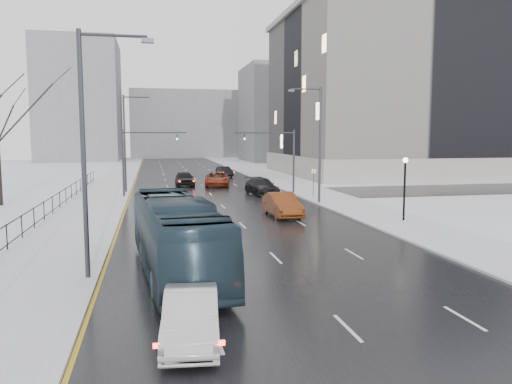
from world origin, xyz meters
TOP-DOWN VIEW (x-y plane):
  - road at (0.00, 60.00)m, footprint 16.00×150.00m
  - cross_road at (0.00, 48.00)m, footprint 130.00×10.00m
  - sidewalk_left at (-10.50, 60.00)m, footprint 5.00×150.00m
  - sidewalk_right at (10.50, 60.00)m, footprint 5.00×150.00m
  - park_strip at (-20.00, 60.00)m, footprint 14.00×150.00m
  - tree_park_e at (-18.20, 44.00)m, footprint 9.45×9.45m
  - iron_fence at (-13.00, 30.00)m, footprint 0.06×70.00m
  - streetlight_r_mid at (8.17, 40.00)m, footprint 2.95×0.25m
  - streetlight_l_near at (-8.17, 20.00)m, footprint 2.95×0.25m
  - streetlight_l_far at (-8.17, 52.00)m, footprint 2.95×0.25m
  - lamppost_r_mid at (11.00, 30.00)m, footprint 0.36×0.36m
  - mast_signal_right at (7.33, 48.00)m, footprint 6.10×0.33m
  - mast_signal_left at (-7.33, 48.00)m, footprint 6.10×0.33m
  - no_uturn_sign at (9.20, 44.00)m, footprint 0.60×0.06m
  - civic_building at (35.00, 72.00)m, footprint 41.00×31.00m
  - bldg_far_right at (28.00, 115.00)m, footprint 24.00×20.00m
  - bldg_far_left at (-22.00, 125.00)m, footprint 18.00×22.00m
  - bldg_far_center at (4.00, 140.00)m, footprint 30.00×18.00m
  - sedan_left_near at (-4.76, 13.05)m, footprint 1.94×4.50m
  - bus at (-4.80, 20.27)m, footprint 3.82×11.92m
  - sedan_center_near at (-2.37, 32.10)m, footprint 1.93×4.03m
  - sedan_right_near at (3.50, 34.04)m, footprint 1.98×5.27m
  - sedan_right_cross at (1.72, 57.19)m, footprint 3.47×6.24m
  - sedan_right_far at (5.02, 47.84)m, footprint 2.94×5.83m
  - sedan_center_far at (-1.98, 58.14)m, footprint 2.19×5.12m
  - sedan_right_distant at (4.50, 70.36)m, footprint 2.10×4.57m

SIDE VIEW (x-z plane):
  - tree_park_e at x=-18.20m, z-range -6.75..6.75m
  - road at x=0.00m, z-range 0.00..0.04m
  - cross_road at x=0.00m, z-range 0.00..0.04m
  - park_strip at x=-20.00m, z-range 0.00..0.12m
  - sidewalk_left at x=-10.50m, z-range 0.00..0.16m
  - sidewalk_right at x=10.50m, z-range 0.00..0.16m
  - sedan_center_near at x=-2.37m, z-range 0.04..1.37m
  - sedan_left_near at x=-4.76m, z-range 0.04..1.48m
  - sedan_right_distant at x=4.50m, z-range 0.04..1.49m
  - sedan_right_far at x=5.02m, z-range 0.04..1.66m
  - sedan_right_cross at x=1.72m, z-range 0.04..1.69m
  - sedan_right_near at x=3.50m, z-range 0.04..1.76m
  - sedan_center_far at x=-1.98m, z-range 0.04..1.76m
  - iron_fence at x=-13.00m, z-range 0.26..1.56m
  - bus at x=-4.80m, z-range 0.04..3.30m
  - no_uturn_sign at x=9.20m, z-range 0.95..3.65m
  - lamppost_r_mid at x=11.00m, z-range 0.80..5.08m
  - mast_signal_right at x=7.33m, z-range 0.86..7.36m
  - mast_signal_left at x=-7.33m, z-range 0.86..7.36m
  - streetlight_r_mid at x=8.17m, z-range 0.62..10.62m
  - streetlight_l_near at x=-8.17m, z-range 0.62..10.62m
  - streetlight_l_far at x=-8.17m, z-range 0.62..10.62m
  - bldg_far_center at x=4.00m, z-range 0.00..18.00m
  - bldg_far_right at x=28.00m, z-range 0.00..22.00m
  - civic_building at x=35.00m, z-range -1.19..23.61m
  - bldg_far_left at x=-22.00m, z-range 0.00..28.00m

